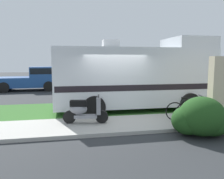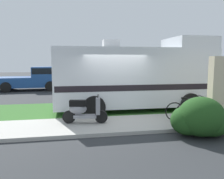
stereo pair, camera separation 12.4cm
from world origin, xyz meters
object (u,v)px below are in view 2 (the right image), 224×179
bicycle (189,110)px  pickup_truck_far (37,78)px  motorhome_rv (136,76)px  bottle_spare (212,116)px  pickup_truck_near (157,80)px  scooter (83,110)px

bicycle → pickup_truck_far: pickup_truck_far is taller
motorhome_rv → bottle_spare: motorhome_rv is taller
motorhome_rv → pickup_truck_near: bearing=58.0°
motorhome_rv → bicycle: (1.23, -2.54, -1.07)m
scooter → pickup_truck_near: 8.61m
motorhome_rv → bicycle: 3.02m
scooter → bottle_spare: (4.68, -0.36, -0.34)m
motorhome_rv → scooter: bearing=-138.7°
bicycle → bottle_spare: 0.96m
scooter → pickup_truck_far: pickup_truck_far is taller
pickup_truck_far → bottle_spare: pickup_truck_far is taller
pickup_truck_near → scooter: bearing=-128.4°
bicycle → bottle_spare: (0.92, -0.04, -0.26)m
bicycle → bottle_spare: bearing=-2.3°
motorhome_rv → pickup_truck_near: size_ratio=1.37×
bicycle → bottle_spare: bicycle is taller
motorhome_rv → bottle_spare: (2.15, -2.57, -1.33)m
motorhome_rv → bicycle: motorhome_rv is taller
motorhome_rv → scooter: size_ratio=4.56×
pickup_truck_near → bottle_spare: (-0.67, -7.09, -0.72)m
bottle_spare → scooter: bearing=175.7°
bicycle → pickup_truck_near: bearing=77.3°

